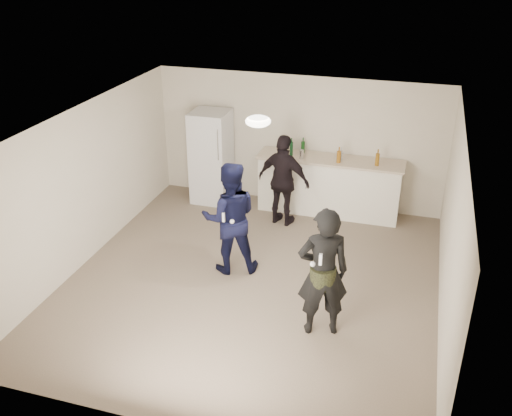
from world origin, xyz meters
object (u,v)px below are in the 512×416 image
(counter, at_px, (329,187))
(spectator, at_px, (284,181))
(woman, at_px, (323,273))
(fridge, at_px, (211,157))
(shaker, at_px, (301,154))
(man, at_px, (230,218))

(counter, xyz_separation_m, spectator, (-0.71, -0.67, 0.32))
(spectator, bearing_deg, counter, -123.84)
(counter, bearing_deg, spectator, -136.80)
(counter, height_order, spectator, spectator)
(woman, distance_m, spectator, 3.15)
(counter, relative_size, woman, 1.43)
(fridge, relative_size, spectator, 1.07)
(counter, height_order, shaker, shaker)
(woman, bearing_deg, fridge, -70.48)
(woman, relative_size, spectator, 1.08)
(man, relative_size, woman, 0.99)
(fridge, relative_size, woman, 0.99)
(fridge, xyz_separation_m, spectator, (1.59, -0.60, -0.06))
(fridge, distance_m, woman, 4.49)
(fridge, height_order, shaker, fridge)
(fridge, height_order, woman, woman)
(spectator, bearing_deg, shaker, -97.83)
(man, height_order, spectator, man)
(counter, height_order, woman, woman)
(woman, xyz_separation_m, spectator, (-1.24, 2.89, -0.07))
(man, xyz_separation_m, spectator, (0.40, 1.76, -0.06))
(counter, distance_m, spectator, 1.02)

